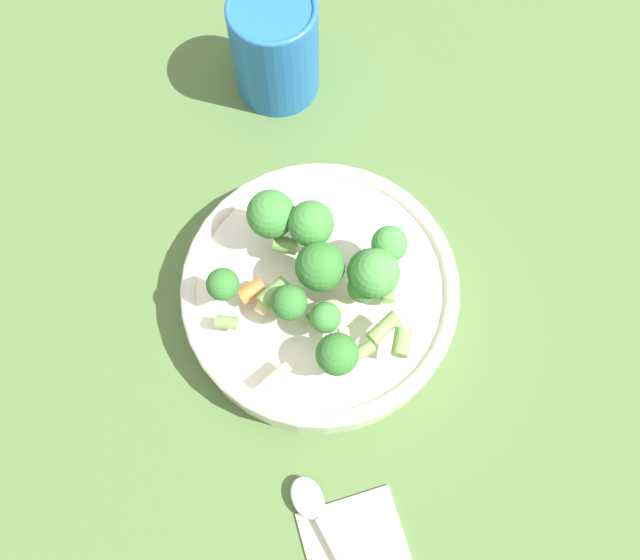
% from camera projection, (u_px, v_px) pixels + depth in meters
% --- Properties ---
extents(ground_plane, '(3.00, 3.00, 0.00)m').
position_uv_depth(ground_plane, '(320.00, 301.00, 0.59)').
color(ground_plane, '#4C6B38').
extents(bowl, '(0.25, 0.25, 0.05)m').
position_uv_depth(bowl, '(320.00, 292.00, 0.57)').
color(bowl, silver).
rests_on(bowl, ground_plane).
extents(pasta_salad, '(0.18, 0.17, 0.07)m').
position_uv_depth(pasta_salad, '(327.00, 271.00, 0.51)').
color(pasta_salad, '#8CB766').
rests_on(pasta_salad, bowl).
extents(cup, '(0.09, 0.09, 0.11)m').
position_uv_depth(cup, '(275.00, 47.00, 0.63)').
color(cup, '#2366B2').
rests_on(cup, ground_plane).
extents(spoon, '(0.18, 0.07, 0.01)m').
position_uv_depth(spoon, '(332.00, 544.00, 0.51)').
color(spoon, silver).
rests_on(spoon, napkin).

